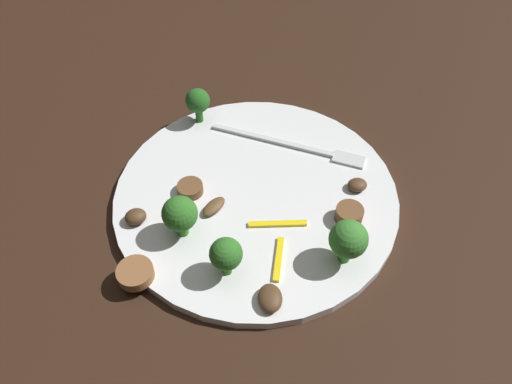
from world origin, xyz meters
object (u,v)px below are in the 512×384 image
Objects in this scene: fork at (298,147)px; pepper_strip_0 at (279,259)px; mushroom_3 at (357,185)px; plate at (256,195)px; mushroom_0 at (136,217)px; broccoli_floret_3 at (198,102)px; broccoli_floret_2 at (180,214)px; mushroom_1 at (214,206)px; broccoli_floret_1 at (348,240)px; pepper_strip_1 at (278,224)px; sausage_slice_1 at (190,189)px; sausage_slice_0 at (349,214)px; broccoli_floret_0 at (226,255)px; sausage_slice_2 at (135,273)px; mushroom_2 at (270,298)px.

fork and pepper_strip_0 have the same top height.
mushroom_3 is at bearing -26.56° from fork.
pepper_strip_0 is at bearing -80.59° from fork.
mushroom_0 is at bearing -155.67° from plate.
fork is at bearing -15.62° from broccoli_floret_3.
plate is at bearing 43.03° from broccoli_floret_2.
mushroom_1 is 0.09m from pepper_strip_0.
mushroom_1 is (-0.13, 0.04, -0.03)m from broccoli_floret_1.
mushroom_1 reaches higher than pepper_strip_1.
fork is at bearing 60.71° from plate.
broccoli_floret_1 is at bearing -22.07° from sausage_slice_1.
plate is at bearing 141.65° from broccoli_floret_1.
broccoli_floret_1 is at bearing -57.40° from fork.
broccoli_floret_0 is at bearing -146.01° from sausage_slice_0.
broccoli_floret_1 is at bearing 12.37° from sausage_slice_2.
broccoli_floret_1 is 1.48× the size of sausage_slice_2.
mushroom_1 is (0.03, -0.02, -0.00)m from sausage_slice_1.
mushroom_0 is 0.37× the size of pepper_strip_1.
pepper_strip_1 is (-0.07, -0.02, -0.01)m from sausage_slice_0.
broccoli_floret_1 is 0.25m from broccoli_floret_3.
broccoli_floret_2 is 0.17m from broccoli_floret_3.
broccoli_floret_1 reaches higher than broccoli_floret_3.
broccoli_floret_2 is at bearing 145.03° from mushroom_2.
sausage_slice_0 is at bearing 12.82° from pepper_strip_1.
broccoli_floret_2 is 2.19× the size of mushroom_0.
broccoli_floret_2 is 1.75× the size of sausage_slice_1.
sausage_slice_2 is at bearing -165.57° from pepper_strip_0.
broccoli_floret_3 reaches higher than pepper_strip_1.
broccoli_floret_3 is at bearing 120.91° from pepper_strip_0.
pepper_strip_0 is at bearing -126.95° from mushroom_3.
mushroom_2 is (-0.07, -0.10, -0.00)m from sausage_slice_0.
broccoli_floret_2 reaches higher than broccoli_floret_3.
broccoli_floret_2 reaches higher than sausage_slice_2.
broccoli_floret_0 is (-0.01, -0.10, 0.03)m from plate.
broccoli_floret_0 is at bearing -135.78° from mushroom_3.
broccoli_floret_2 is at bearing 58.95° from sausage_slice_2.
mushroom_0 is 0.76× the size of mushroom_2.
plate is 6.73× the size of broccoli_floret_0.
mushroom_1 is at bearing 161.20° from broccoli_floret_1.
broccoli_floret_1 reaches higher than pepper_strip_0.
broccoli_floret_1 is 0.16m from broccoli_floret_2.
sausage_slice_1 reaches higher than pepper_strip_0.
pepper_strip_1 is at bearing 90.60° from mushroom_2.
broccoli_floret_3 is 2.14× the size of mushroom_3.
sausage_slice_0 is at bearing 12.68° from broccoli_floret_2.
broccoli_floret_1 is at bearing 38.98° from mushroom_2.
broccoli_floret_2 reaches higher than fork.
sausage_slice_2 is at bearing -155.09° from sausage_slice_0.
pepper_strip_0 is (0.14, -0.03, -0.00)m from mushroom_0.
pepper_strip_0 is at bearing 21.56° from broccoli_floret_0.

